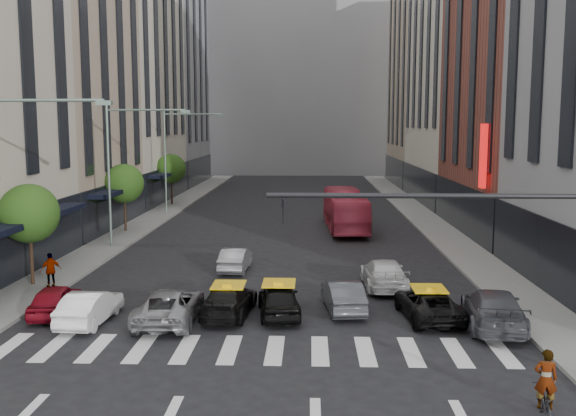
# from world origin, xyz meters

# --- Properties ---
(ground) EXTENTS (160.00, 160.00, 0.00)m
(ground) POSITION_xyz_m (0.00, 0.00, 0.00)
(ground) COLOR black
(ground) RESTS_ON ground
(sidewalk_left) EXTENTS (3.00, 96.00, 0.15)m
(sidewalk_left) POSITION_xyz_m (-11.50, 30.00, 0.07)
(sidewalk_left) COLOR slate
(sidewalk_left) RESTS_ON ground
(sidewalk_right) EXTENTS (3.00, 96.00, 0.15)m
(sidewalk_right) POSITION_xyz_m (11.50, 30.00, 0.07)
(sidewalk_right) COLOR slate
(sidewalk_right) RESTS_ON ground
(building_left_b) EXTENTS (8.00, 16.00, 24.00)m
(building_left_b) POSITION_xyz_m (-17.00, 28.00, 12.00)
(building_left_b) COLOR tan
(building_left_b) RESTS_ON ground
(building_left_c) EXTENTS (8.00, 20.00, 36.00)m
(building_left_c) POSITION_xyz_m (-17.00, 46.00, 18.00)
(building_left_c) COLOR beige
(building_left_c) RESTS_ON ground
(building_left_d) EXTENTS (8.00, 18.00, 30.00)m
(building_left_d) POSITION_xyz_m (-17.00, 65.00, 15.00)
(building_left_d) COLOR gray
(building_left_d) RESTS_ON ground
(building_right_b) EXTENTS (8.00, 18.00, 26.00)m
(building_right_b) POSITION_xyz_m (17.00, 27.00, 13.00)
(building_right_b) COLOR brown
(building_right_b) RESTS_ON ground
(building_right_c) EXTENTS (8.00, 20.00, 40.00)m
(building_right_c) POSITION_xyz_m (17.00, 46.00, 20.00)
(building_right_c) COLOR beige
(building_right_c) RESTS_ON ground
(building_right_d) EXTENTS (8.00, 18.00, 28.00)m
(building_right_d) POSITION_xyz_m (17.00, 65.00, 14.00)
(building_right_d) COLOR tan
(building_right_d) RESTS_ON ground
(building_far) EXTENTS (30.00, 10.00, 36.00)m
(building_far) POSITION_xyz_m (0.00, 85.00, 18.00)
(building_far) COLOR gray
(building_far) RESTS_ON ground
(tree_near) EXTENTS (2.88, 2.88, 4.95)m
(tree_near) POSITION_xyz_m (-11.80, 10.00, 3.65)
(tree_near) COLOR black
(tree_near) RESTS_ON sidewalk_left
(tree_mid) EXTENTS (2.88, 2.88, 4.95)m
(tree_mid) POSITION_xyz_m (-11.80, 26.00, 3.65)
(tree_mid) COLOR black
(tree_mid) RESTS_ON sidewalk_left
(tree_far) EXTENTS (2.88, 2.88, 4.95)m
(tree_far) POSITION_xyz_m (-11.80, 42.00, 3.65)
(tree_far) COLOR black
(tree_far) RESTS_ON sidewalk_left
(streetlamp_near) EXTENTS (5.38, 0.25, 9.00)m
(streetlamp_near) POSITION_xyz_m (-10.04, 4.00, 5.90)
(streetlamp_near) COLOR gray
(streetlamp_near) RESTS_ON sidewalk_left
(streetlamp_mid) EXTENTS (5.38, 0.25, 9.00)m
(streetlamp_mid) POSITION_xyz_m (-10.04, 20.00, 5.90)
(streetlamp_mid) COLOR gray
(streetlamp_mid) RESTS_ON sidewalk_left
(streetlamp_far) EXTENTS (5.38, 0.25, 9.00)m
(streetlamp_far) POSITION_xyz_m (-10.04, 36.00, 5.90)
(streetlamp_far) COLOR gray
(streetlamp_far) RESTS_ON sidewalk_left
(traffic_signal) EXTENTS (10.10, 0.20, 6.00)m
(traffic_signal) POSITION_xyz_m (7.69, -1.00, 4.47)
(traffic_signal) COLOR black
(traffic_signal) RESTS_ON ground
(liberty_sign) EXTENTS (0.30, 0.70, 4.00)m
(liberty_sign) POSITION_xyz_m (12.60, 20.00, 6.00)
(liberty_sign) COLOR red
(liberty_sign) RESTS_ON ground
(car_red) EXTENTS (1.91, 3.98, 1.31)m
(car_red) POSITION_xyz_m (-8.80, 5.40, 0.66)
(car_red) COLOR maroon
(car_red) RESTS_ON ground
(car_white_front) EXTENTS (1.63, 4.12, 1.33)m
(car_white_front) POSITION_xyz_m (-7.00, 4.38, 0.67)
(car_white_front) COLOR white
(car_white_front) RESTS_ON ground
(car_silver) EXTENTS (2.33, 4.96, 1.37)m
(car_silver) POSITION_xyz_m (-3.84, 4.63, 0.69)
(car_silver) COLOR gray
(car_silver) RESTS_ON ground
(taxi_left) EXTENTS (2.23, 4.61, 1.29)m
(taxi_left) POSITION_xyz_m (-1.54, 5.57, 0.65)
(taxi_left) COLOR black
(taxi_left) RESTS_ON ground
(taxi_center) EXTENTS (2.12, 4.25, 1.39)m
(taxi_center) POSITION_xyz_m (0.55, 5.56, 0.70)
(taxi_center) COLOR black
(taxi_center) RESTS_ON ground
(car_grey_mid) EXTENTS (1.87, 4.20, 1.34)m
(car_grey_mid) POSITION_xyz_m (3.25, 6.44, 0.67)
(car_grey_mid) COLOR #3D4045
(car_grey_mid) RESTS_ON ground
(taxi_right) EXTENTS (2.53, 4.71, 1.26)m
(taxi_right) POSITION_xyz_m (6.70, 5.40, 0.63)
(taxi_right) COLOR black
(taxi_right) RESTS_ON ground
(car_grey_curb) EXTENTS (2.80, 5.47, 1.52)m
(car_grey_curb) POSITION_xyz_m (9.06, 4.37, 0.76)
(car_grey_curb) COLOR #45464D
(car_grey_curb) RESTS_ON ground
(car_row2_left) EXTENTS (1.56, 3.95, 1.28)m
(car_row2_left) POSITION_xyz_m (-2.23, 13.93, 0.64)
(car_row2_left) COLOR #96959A
(car_row2_left) RESTS_ON ground
(car_row2_right) EXTENTS (2.08, 4.93, 1.42)m
(car_row2_right) POSITION_xyz_m (5.45, 10.41, 0.71)
(car_row2_right) COLOR silver
(car_row2_right) RESTS_ON ground
(bus) EXTENTS (3.04, 11.01, 3.04)m
(bus) POSITION_xyz_m (4.49, 27.88, 1.52)
(bus) COLOR #CD3C55
(bus) RESTS_ON ground
(motorcycle) EXTENTS (0.80, 1.64, 0.82)m
(motorcycle) POSITION_xyz_m (8.24, -3.49, 0.41)
(motorcycle) COLOR black
(motorcycle) RESTS_ON ground
(rider) EXTENTS (0.67, 0.50, 1.67)m
(rider) POSITION_xyz_m (8.24, -3.49, 1.66)
(rider) COLOR gray
(rider) RESTS_ON motorcycle
(pedestrian_far) EXTENTS (1.04, 0.92, 1.69)m
(pedestrian_far) POSITION_xyz_m (-10.62, 9.38, 0.99)
(pedestrian_far) COLOR gray
(pedestrian_far) RESTS_ON sidewalk_left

